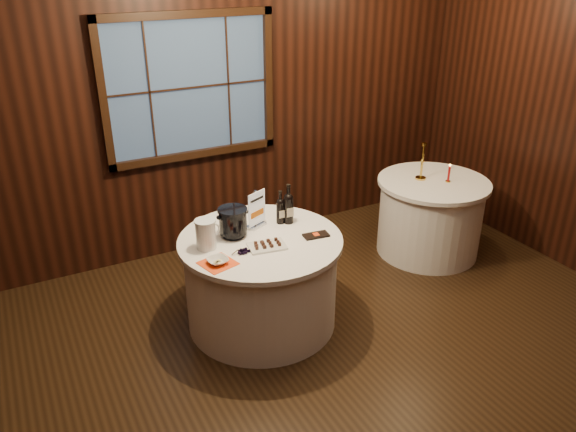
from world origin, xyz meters
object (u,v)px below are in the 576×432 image
grape_bunch (243,251)px  main_table (261,281)px  port_bottle_right (288,206)px  brass_candlestick (422,166)px  side_table (430,216)px  chocolate_plate (267,245)px  ice_bucket (233,222)px  red_candle (449,175)px  sign_stand (256,215)px  chocolate_box (316,235)px  glass_pitcher (206,234)px  port_bottle_left (280,209)px  cracker_bowl (218,261)px

grape_bunch → main_table: bearing=36.0°
main_table → port_bottle_right: size_ratio=3.81×
grape_bunch → brass_candlestick: bearing=14.5°
grape_bunch → brass_candlestick: size_ratio=0.42×
side_table → chocolate_plate: bearing=-167.4°
ice_bucket → red_candle: 2.26m
port_bottle_right → red_candle: size_ratio=1.83×
red_candle → sign_stand: bearing=-179.6°
red_candle → chocolate_plate: bearing=-170.2°
chocolate_plate → grape_bunch: bearing=179.7°
main_table → brass_candlestick: size_ratio=3.49×
ice_bucket → red_candle: bearing=2.0°
chocolate_plate → chocolate_box: (0.42, -0.02, -0.01)m
glass_pitcher → brass_candlestick: size_ratio=0.62×
chocolate_box → brass_candlestick: 1.62m
port_bottle_right → grape_bunch: port_bottle_right is taller
port_bottle_left → chocolate_plate: port_bottle_left is taller
glass_pitcher → grape_bunch: bearing=-61.1°
chocolate_box → red_candle: size_ratio=1.09×
red_candle → brass_candlestick: bearing=134.8°
glass_pitcher → cracker_bowl: bearing=-110.5°
side_table → sign_stand: (-1.94, -0.10, 0.49)m
chocolate_box → sign_stand: bearing=139.5°
main_table → ice_bucket: size_ratio=5.47×
port_bottle_left → glass_pitcher: (-0.68, -0.12, -0.01)m
port_bottle_right → brass_candlestick: brass_candlestick is taller
brass_candlestick → grape_bunch: bearing=-165.5°
ice_bucket → glass_pitcher: ice_bucket is taller
side_table → red_candle: red_candle is taller
ice_bucket → red_candle: (2.26, 0.08, -0.05)m
main_table → brass_candlestick: (1.91, 0.40, 0.51)m
cracker_bowl → main_table: bearing=25.8°
ice_bucket → chocolate_plate: 0.34m
cracker_bowl → chocolate_plate: bearing=7.7°
port_bottle_left → grape_bunch: port_bottle_left is taller
chocolate_box → glass_pitcher: (-0.82, 0.22, 0.11)m
sign_stand → grape_bunch: size_ratio=2.01×
grape_bunch → red_candle: (2.30, 0.36, 0.06)m
brass_candlestick → side_table: bearing=-47.4°
ice_bucket → cracker_bowl: size_ratio=1.59×
sign_stand → chocolate_plate: (-0.08, -0.35, -0.09)m
main_table → glass_pitcher: size_ratio=5.60×
port_bottle_left → brass_candlestick: (1.65, 0.23, 0.01)m
ice_bucket → chocolate_box: (0.57, -0.30, -0.12)m
port_bottle_right → brass_candlestick: 1.61m
ice_bucket → brass_candlestick: (2.08, 0.26, 0.01)m
port_bottle_right → glass_pitcher: (-0.74, -0.09, -0.03)m
port_bottle_right → glass_pitcher: 0.75m
main_table → grape_bunch: (-0.21, -0.15, 0.40)m
main_table → sign_stand: size_ratio=4.08×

